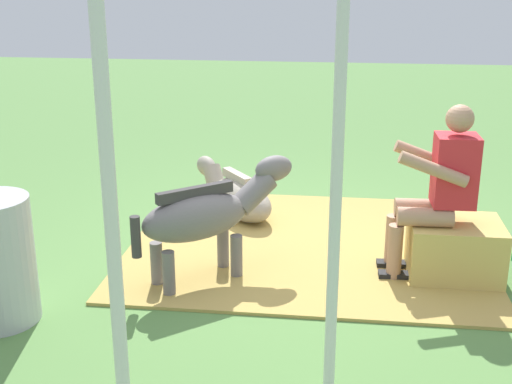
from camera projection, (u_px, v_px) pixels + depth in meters
name	position (u px, v px, depth m)	size (l,w,h in m)	color
ground_plane	(291.00, 250.00, 5.64)	(24.00, 24.00, 0.00)	#568442
hay_patch	(307.00, 245.00, 5.73)	(2.93, 2.52, 0.02)	tan
hay_bale	(454.00, 250.00, 5.10)	(0.67, 0.55, 0.44)	tan
person_seated	(438.00, 185.00, 4.96)	(0.67, 0.42, 1.32)	tan
pony_standing	(207.00, 215.00, 4.97)	(1.12, 0.99, 0.87)	slate
pony_lying	(236.00, 196.00, 6.41)	(1.02, 1.23, 0.42)	gray
tent_pole_left	(336.00, 200.00, 3.34)	(0.06, 0.06, 2.29)	silver
tent_pole_mid	(114.00, 251.00, 2.73)	(0.06, 0.06, 2.29)	silver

